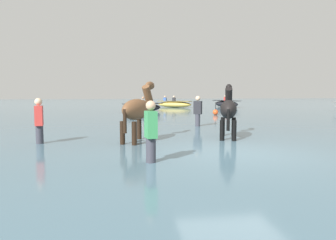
% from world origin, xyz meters
% --- Properties ---
extents(ground_plane, '(120.00, 120.00, 0.00)m').
position_xyz_m(ground_plane, '(0.00, 0.00, 0.00)').
color(ground_plane, '#756B56').
extents(water_surface, '(90.00, 90.00, 0.38)m').
position_xyz_m(water_surface, '(0.00, 10.00, 0.19)').
color(water_surface, '#476675').
rests_on(water_surface, ground).
extents(horse_lead_bay, '(1.25, 1.86, 2.12)m').
position_xyz_m(horse_lead_bay, '(-2.19, 1.91, 1.25)').
color(horse_lead_bay, brown).
rests_on(horse_lead_bay, ground).
extents(horse_trailing_black, '(0.95, 1.88, 2.06)m').
position_xyz_m(horse_trailing_black, '(0.60, 2.20, 1.22)').
color(horse_trailing_black, black).
rests_on(horse_trailing_black, ground).
extents(boat_far_inshore, '(3.24, 2.63, 1.06)m').
position_xyz_m(boat_far_inshore, '(2.04, 20.92, 0.68)').
color(boat_far_inshore, gold).
rests_on(boat_far_inshore, water_surface).
extents(boat_mid_channel, '(1.96, 3.39, 1.10)m').
position_xyz_m(boat_mid_channel, '(6.86, 20.71, 0.69)').
color(boat_mid_channel, black).
rests_on(boat_mid_channel, water_surface).
extents(boat_distant_west, '(3.11, 2.45, 1.08)m').
position_xyz_m(boat_distant_west, '(-1.17, 15.10, 0.68)').
color(boat_distant_west, black).
rests_on(boat_distant_west, water_surface).
extents(person_spectator_far, '(0.24, 0.35, 1.63)m').
position_xyz_m(person_spectator_far, '(-4.90, 1.92, 0.87)').
color(person_spectator_far, '#383842').
rests_on(person_spectator_far, ground).
extents(person_onlooker_right, '(0.25, 0.35, 1.63)m').
position_xyz_m(person_onlooker_right, '(-2.07, -0.82, 0.87)').
color(person_onlooker_right, '#383842').
rests_on(person_onlooker_right, ground).
extents(person_wading_close, '(0.38, 0.33, 1.63)m').
position_xyz_m(person_wading_close, '(0.45, 5.52, 0.87)').
color(person_wading_close, '#383842').
rests_on(person_wading_close, ground).
extents(channel_buoy, '(0.34, 0.34, 0.77)m').
position_xyz_m(channel_buoy, '(3.02, 11.47, 0.55)').
color(channel_buoy, '#E54C1E').
rests_on(channel_buoy, water_surface).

